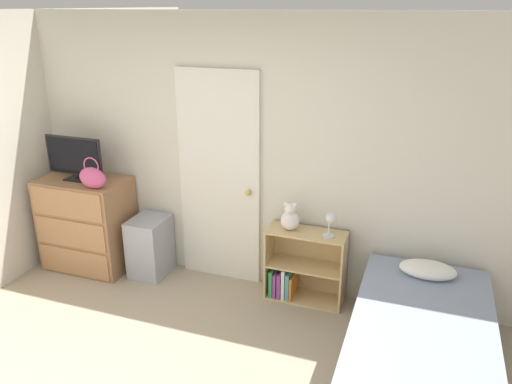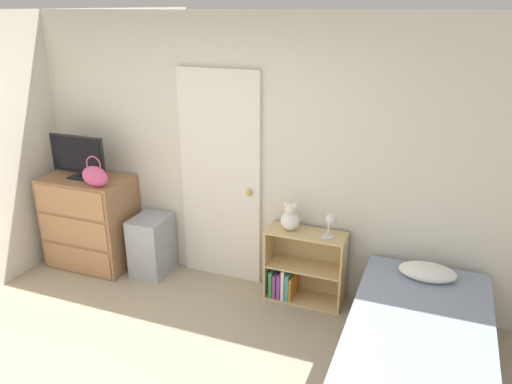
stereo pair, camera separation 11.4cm
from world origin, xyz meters
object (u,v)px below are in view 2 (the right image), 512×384
(bookshelf, at_px, (299,271))
(teddy_bear, at_px, (290,218))
(desk_lamp, at_px, (331,222))
(bed, at_px, (417,352))
(dresser, at_px, (91,221))
(handbag, at_px, (95,176))
(tv, at_px, (77,156))
(storage_bin, at_px, (152,245))

(bookshelf, bearing_deg, teddy_bear, -175.46)
(desk_lamp, xyz_separation_m, bed, (0.83, -0.72, -0.59))
(bookshelf, distance_m, bed, 1.35)
(dresser, relative_size, handbag, 3.12)
(teddy_bear, bearing_deg, tv, -176.10)
(storage_bin, xyz_separation_m, bed, (2.64, -0.69, -0.04))
(tv, height_order, desk_lamp, tv)
(teddy_bear, bearing_deg, handbag, -170.72)
(tv, bearing_deg, storage_bin, 6.76)
(tv, xyz_separation_m, bookshelf, (2.26, 0.16, -0.90))
(dresser, bearing_deg, storage_bin, 5.33)
(bookshelf, distance_m, teddy_bear, 0.53)
(dresser, relative_size, teddy_bear, 3.66)
(handbag, height_order, storage_bin, handbag)
(dresser, xyz_separation_m, storage_bin, (0.69, 0.06, -0.18))
(storage_bin, bearing_deg, handbag, -149.71)
(storage_bin, bearing_deg, tv, -173.24)
(storage_bin, relative_size, desk_lamp, 2.60)
(dresser, height_order, bed, dresser)
(tv, bearing_deg, desk_lamp, 2.41)
(storage_bin, bearing_deg, teddy_bear, 2.45)
(bed, bearing_deg, dresser, 169.27)
(handbag, bearing_deg, bed, -8.46)
(handbag, relative_size, bed, 0.17)
(dresser, distance_m, handbag, 0.67)
(storage_bin, bearing_deg, bed, -14.73)
(desk_lamp, relative_size, bed, 0.13)
(bed, bearing_deg, storage_bin, 165.27)
(storage_bin, relative_size, bookshelf, 0.84)
(tv, relative_size, teddy_bear, 2.38)
(bookshelf, bearing_deg, storage_bin, -177.42)
(dresser, relative_size, tv, 1.54)
(dresser, relative_size, storage_bin, 1.59)
(tv, xyz_separation_m, handbag, (0.31, -0.15, -0.12))
(handbag, xyz_separation_m, bed, (3.05, -0.45, -0.81))
(storage_bin, xyz_separation_m, teddy_bear, (1.44, 0.06, 0.50))
(tv, xyz_separation_m, bed, (3.37, -0.61, -0.93))
(tv, bearing_deg, bed, -10.24)
(bookshelf, relative_size, bed, 0.39)
(teddy_bear, relative_size, bed, 0.14)
(teddy_bear, bearing_deg, bed, -32.12)
(tv, relative_size, desk_lamp, 2.68)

